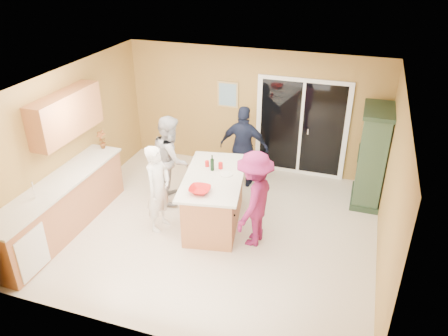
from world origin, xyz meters
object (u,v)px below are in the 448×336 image
(kitchen_island, at_px, (214,201))
(woman_white, at_px, (158,188))
(woman_magenta, at_px, (254,199))
(green_hutch, at_px, (372,158))
(woman_navy, at_px, (244,147))
(woman_grey, at_px, (171,159))

(kitchen_island, height_order, woman_white, woman_white)
(woman_white, xyz_separation_m, woman_magenta, (1.65, 0.11, 0.04))
(woman_white, distance_m, woman_magenta, 1.65)
(green_hutch, distance_m, woman_magenta, 2.61)
(green_hutch, bearing_deg, kitchen_island, -146.99)
(kitchen_island, distance_m, woman_navy, 1.55)
(kitchen_island, xyz_separation_m, woman_grey, (-1.05, 0.55, 0.40))
(green_hutch, height_order, woman_navy, green_hutch)
(woman_white, bearing_deg, woman_magenta, -79.59)
(green_hutch, height_order, woman_grey, green_hutch)
(woman_white, bearing_deg, green_hutch, -52.04)
(green_hutch, xyz_separation_m, woman_grey, (-3.58, -1.09, -0.07))
(kitchen_island, bearing_deg, woman_navy, 75.88)
(woman_white, bearing_deg, woman_navy, -20.03)
(woman_navy, bearing_deg, woman_magenta, 110.40)
(woman_white, height_order, woman_magenta, woman_magenta)
(kitchen_island, relative_size, woman_magenta, 1.19)
(green_hutch, xyz_separation_m, woman_magenta, (-1.74, -1.95, -0.09))
(kitchen_island, height_order, woman_navy, woman_navy)
(kitchen_island, relative_size, green_hutch, 1.04)
(woman_grey, relative_size, woman_magenta, 1.03)
(woman_magenta, bearing_deg, woman_white, -79.84)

